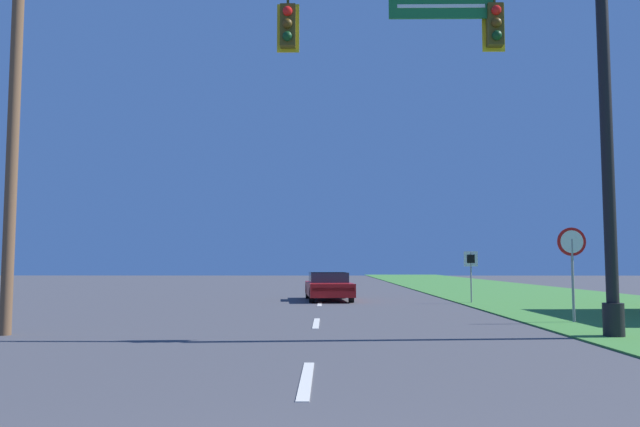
# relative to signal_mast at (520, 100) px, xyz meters

# --- Properties ---
(grass_verge_right) EXTENTS (10.00, 110.00, 0.04)m
(grass_verge_right) POSITION_rel_signal_mast_xyz_m (5.97, 19.17, -5.15)
(grass_verge_right) COLOR #428438
(grass_verge_right) RESTS_ON ground
(road_center_line) EXTENTS (0.16, 34.80, 0.01)m
(road_center_line) POSITION_rel_signal_mast_xyz_m (-4.53, 11.17, -5.16)
(road_center_line) COLOR silver
(road_center_line) RESTS_ON ground
(signal_mast) EXTENTS (8.26, 0.47, 8.53)m
(signal_mast) POSITION_rel_signal_mast_xyz_m (0.00, 0.00, 0.00)
(signal_mast) COLOR black
(signal_mast) RESTS_ON grass_verge_right
(car_ahead) EXTENTS (2.17, 4.64, 1.19)m
(car_ahead) POSITION_rel_signal_mast_xyz_m (-4.18, 13.55, -4.56)
(car_ahead) COLOR black
(car_ahead) RESTS_ON ground
(stop_sign) EXTENTS (0.76, 0.07, 2.50)m
(stop_sign) POSITION_rel_signal_mast_xyz_m (2.29, 3.24, -3.30)
(stop_sign) COLOR gray
(stop_sign) RESTS_ON grass_verge_right
(route_sign_post) EXTENTS (0.55, 0.06, 2.03)m
(route_sign_post) POSITION_rel_signal_mast_xyz_m (1.50, 11.51, -3.64)
(route_sign_post) COLOR gray
(route_sign_post) RESTS_ON grass_verge_right
(utility_pole_near) EXTENTS (1.80, 0.26, 10.26)m
(utility_pole_near) POSITION_rel_signal_mast_xyz_m (-11.38, 0.40, 0.13)
(utility_pole_near) COLOR brown
(utility_pole_near) RESTS_ON ground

